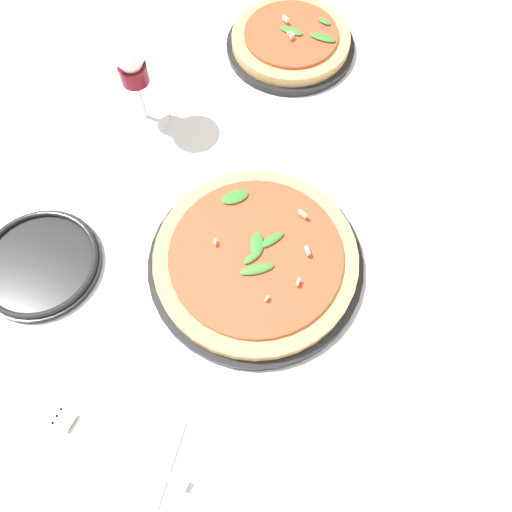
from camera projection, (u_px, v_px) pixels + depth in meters
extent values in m
plane|color=silver|center=(248.00, 275.00, 0.71)|extent=(6.00, 6.00, 0.00)
cylinder|color=black|center=(256.00, 263.00, 0.71)|extent=(0.31, 0.31, 0.01)
cylinder|color=tan|center=(256.00, 259.00, 0.70)|extent=(0.29, 0.29, 0.02)
cylinder|color=#C64728|center=(256.00, 255.00, 0.69)|extent=(0.24, 0.24, 0.01)
ellipsoid|color=#3E7932|center=(258.00, 268.00, 0.67)|extent=(0.04, 0.05, 0.01)
ellipsoid|color=#3C822F|center=(253.00, 258.00, 0.68)|extent=(0.02, 0.03, 0.01)
ellipsoid|color=#337C2D|center=(235.00, 197.00, 0.72)|extent=(0.04, 0.05, 0.01)
ellipsoid|color=#307D30|center=(257.00, 244.00, 0.69)|extent=(0.04, 0.04, 0.01)
ellipsoid|color=#367E31|center=(272.00, 240.00, 0.69)|extent=(0.03, 0.04, 0.01)
cube|color=#EFE5C6|center=(302.00, 214.00, 0.70)|extent=(0.01, 0.01, 0.01)
cube|color=#EFE5C6|center=(298.00, 282.00, 0.66)|extent=(0.01, 0.01, 0.01)
cube|color=#EFE5C6|center=(307.00, 251.00, 0.68)|extent=(0.01, 0.01, 0.01)
cube|color=#EFE5C6|center=(214.00, 243.00, 0.69)|extent=(0.01, 0.01, 0.00)
cube|color=#EFE5C6|center=(267.00, 298.00, 0.65)|extent=(0.00, 0.01, 0.00)
cylinder|color=black|center=(290.00, 46.00, 0.90)|extent=(0.23, 0.23, 0.01)
cylinder|color=tan|center=(291.00, 39.00, 0.88)|extent=(0.21, 0.21, 0.02)
cylinder|color=#C64728|center=(291.00, 34.00, 0.87)|extent=(0.17, 0.17, 0.01)
ellipsoid|color=#36772A|center=(323.00, 38.00, 0.86)|extent=(0.05, 0.03, 0.01)
ellipsoid|color=#337931|center=(324.00, 21.00, 0.88)|extent=(0.03, 0.01, 0.01)
ellipsoid|color=#367A32|center=(292.00, 31.00, 0.87)|extent=(0.04, 0.02, 0.01)
cube|color=#EFE5C6|center=(290.00, 33.00, 0.86)|extent=(0.01, 0.01, 0.01)
cube|color=#EFE5C6|center=(285.00, 19.00, 0.87)|extent=(0.01, 0.01, 0.01)
cube|color=#EFE5C6|center=(292.00, 36.00, 0.86)|extent=(0.01, 0.01, 0.01)
cylinder|color=white|center=(146.00, 117.00, 0.83)|extent=(0.08, 0.08, 0.00)
cylinder|color=white|center=(142.00, 100.00, 0.80)|extent=(0.01, 0.01, 0.07)
cone|color=white|center=(130.00, 61.00, 0.73)|extent=(0.08, 0.08, 0.08)
cylinder|color=maroon|center=(134.00, 73.00, 0.75)|extent=(0.04, 0.04, 0.03)
cube|color=silver|center=(113.00, 447.00, 0.61)|extent=(0.18, 0.14, 0.01)
cube|color=silver|center=(136.00, 459.00, 0.60)|extent=(0.14, 0.03, 0.00)
cube|color=silver|center=(64.00, 420.00, 0.62)|extent=(0.03, 0.03, 0.00)
cube|color=silver|center=(49.00, 402.00, 0.63)|extent=(0.04, 0.01, 0.00)
cube|color=silver|center=(44.00, 409.00, 0.62)|extent=(0.04, 0.01, 0.00)
cube|color=silver|center=(40.00, 416.00, 0.62)|extent=(0.04, 0.01, 0.00)
cylinder|color=black|center=(41.00, 265.00, 0.71)|extent=(0.17, 0.17, 0.01)
torus|color=black|center=(38.00, 262.00, 0.71)|extent=(0.17, 0.17, 0.01)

